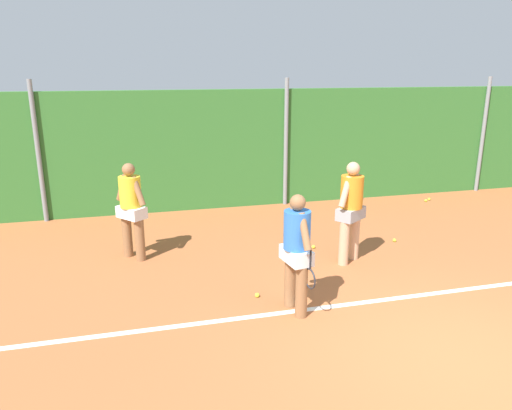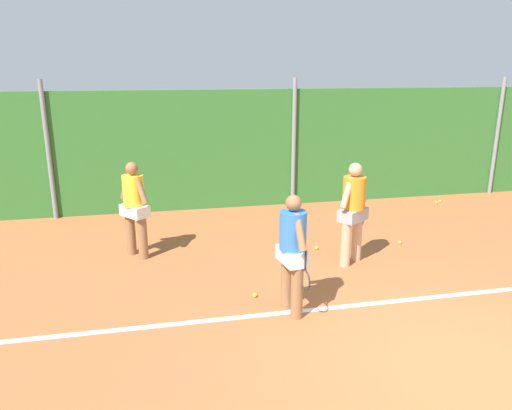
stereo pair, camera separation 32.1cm
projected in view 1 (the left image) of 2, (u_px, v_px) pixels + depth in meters
The scene contains 15 objects.
ground_plane at pixel (379, 286), 7.41m from camera, with size 29.22×29.22×0.00m, color #A85B33.
hedge_fence_backdrop at pixel (284, 147), 11.63m from camera, with size 18.99×0.25×2.76m, color #33702D.
fence_post_left at pixel (38, 153), 10.12m from camera, with size 0.10×0.10×3.02m, color gray.
fence_post_center at pixel (286, 143), 11.43m from camera, with size 0.10×0.10×3.02m, color gray.
fence_post_right at pixel (483, 135), 12.74m from camera, with size 0.10×0.10×3.02m, color gray.
court_baseline_paint at pixel (394, 299), 6.99m from camera, with size 13.88×0.10×0.01m, color white.
player_foreground_near at pixel (297, 248), 6.39m from camera, with size 0.36×0.76×1.67m.
player_midcourt at pixel (351, 207), 8.08m from camera, with size 0.66×0.57×1.75m.
player_backcourt_far at pixel (131, 206), 8.23m from camera, with size 0.54×0.58×1.70m.
tennis_ball_0 at pixel (429, 199), 12.15m from camera, with size 0.07×0.07×0.07m, color #CCDB33.
tennis_ball_2 at pixel (395, 240), 9.26m from camera, with size 0.07×0.07×0.07m, color #CCDB33.
tennis_ball_3 at pixel (313, 247), 8.93m from camera, with size 0.07×0.07×0.07m, color #CCDB33.
tennis_ball_4 at pixel (338, 210), 11.20m from camera, with size 0.07×0.07×0.07m, color #CCDB33.
tennis_ball_5 at pixel (257, 295), 7.03m from camera, with size 0.07×0.07×0.07m, color #CCDB33.
tennis_ball_6 at pixel (426, 201), 12.02m from camera, with size 0.07×0.07×0.07m, color #CCDB33.
Camera 1 is at (-3.52, -4.03, 3.24)m, focal length 33.74 mm.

